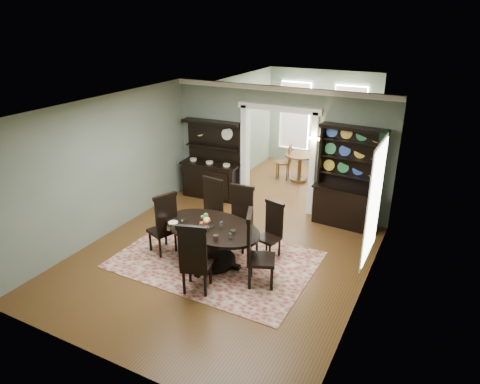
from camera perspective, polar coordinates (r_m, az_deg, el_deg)
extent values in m
cube|color=brown|center=(8.60, -2.96, -9.17)|extent=(5.50, 6.00, 0.01)
cube|color=white|center=(7.46, -3.43, 10.84)|extent=(5.50, 6.00, 0.01)
cube|color=gray|center=(9.52, -17.66, 3.04)|extent=(0.01, 6.00, 3.00)
cube|color=gray|center=(7.04, 16.59, -3.80)|extent=(0.01, 6.00, 3.00)
cube|color=gray|center=(5.82, -18.44, -9.99)|extent=(5.50, 0.01, 3.00)
cube|color=gray|center=(11.23, -3.54, 7.00)|extent=(1.85, 0.01, 3.00)
cube|color=gray|center=(9.95, 14.94, 4.18)|extent=(1.85, 0.01, 3.00)
cube|color=gray|center=(10.16, 5.41, 12.51)|extent=(1.80, 0.01, 0.50)
cube|color=white|center=(10.08, 5.34, 13.53)|extent=(5.50, 0.10, 0.12)
cube|color=brown|center=(12.50, 7.99, 1.19)|extent=(3.50, 3.50, 0.01)
cube|color=white|center=(11.75, 8.80, 14.96)|extent=(3.50, 3.50, 0.01)
cube|color=gray|center=(12.68, 0.82, 8.87)|extent=(0.01, 3.50, 3.00)
cube|color=gray|center=(11.61, 16.58, 6.62)|extent=(0.01, 3.50, 3.00)
cube|color=gray|center=(13.66, 10.86, 9.47)|extent=(3.50, 0.01, 3.00)
cube|color=white|center=(13.85, 7.41, 10.09)|extent=(1.05, 0.06, 2.20)
cube|color=white|center=(13.39, 14.32, 9.14)|extent=(1.05, 0.06, 2.20)
cube|color=white|center=(10.88, 0.71, 5.15)|extent=(0.14, 0.25, 2.50)
cube|color=white|center=(10.24, 9.77, 3.68)|extent=(0.14, 0.25, 2.50)
cube|color=white|center=(10.21, 5.35, 11.13)|extent=(2.08, 0.25, 0.14)
cube|color=white|center=(7.54, 17.53, -1.27)|extent=(0.02, 1.10, 2.00)
cube|color=white|center=(7.55, 17.42, -1.24)|extent=(0.01, 1.22, 2.12)
cube|color=black|center=(8.18, 17.82, 0.58)|extent=(0.10, 0.35, 2.10)
cube|color=#BC8A32|center=(9.98, 10.13, 6.77)|extent=(0.08, 0.05, 0.18)
sphere|color=#FFD88C|center=(9.85, 9.33, 7.09)|extent=(0.07, 0.07, 0.07)
sphere|color=#FFD88C|center=(9.79, 10.45, 6.92)|extent=(0.07, 0.07, 0.07)
cube|color=maroon|center=(8.62, -3.27, -8.98)|extent=(3.81, 2.64, 0.01)
ellipsoid|color=black|center=(8.15, -3.79, -4.74)|extent=(2.22, 1.60, 0.05)
cylinder|color=black|center=(8.17, -3.78, -4.97)|extent=(2.17, 2.17, 0.03)
cylinder|color=black|center=(8.33, -3.72, -7.00)|extent=(0.26, 0.26, 0.71)
cylinder|color=black|center=(8.51, -3.66, -9.08)|extent=(0.90, 0.90, 0.11)
cylinder|color=silver|center=(8.10, -4.45, -4.53)|extent=(0.29, 0.29, 0.05)
cube|color=black|center=(9.06, -4.35, -3.84)|extent=(0.54, 0.53, 0.06)
cube|color=black|center=(9.03, -3.59, -0.92)|extent=(0.49, 0.11, 0.83)
cube|color=black|center=(8.87, -3.65, 1.61)|extent=(0.54, 0.14, 0.09)
cylinder|color=black|center=(9.15, -6.00, -5.34)|extent=(0.05, 0.05, 0.49)
cylinder|color=black|center=(8.94, -4.10, -6.01)|extent=(0.05, 0.05, 0.49)
cylinder|color=black|center=(9.41, -4.50, -4.45)|extent=(0.05, 0.05, 0.49)
cylinder|color=black|center=(9.20, -2.62, -5.07)|extent=(0.05, 0.05, 0.49)
cube|color=black|center=(8.79, -0.25, -4.79)|extent=(0.50, 0.48, 0.06)
cube|color=black|center=(8.78, 0.30, -1.83)|extent=(0.48, 0.08, 0.80)
cube|color=black|center=(8.61, 0.30, 0.66)|extent=(0.52, 0.10, 0.08)
cylinder|color=black|center=(8.82, -1.85, -6.43)|extent=(0.05, 0.05, 0.47)
cylinder|color=black|center=(8.69, 0.38, -6.92)|extent=(0.05, 0.05, 0.47)
cylinder|color=black|center=(9.11, -0.83, -5.40)|extent=(0.05, 0.05, 0.47)
cylinder|color=black|center=(8.98, 1.33, -5.85)|extent=(0.05, 0.05, 0.47)
cube|color=black|center=(8.54, 3.81, -6.21)|extent=(0.49, 0.48, 0.05)
cube|color=black|center=(8.50, 4.59, -3.66)|extent=(0.41, 0.14, 0.69)
cube|color=black|center=(8.35, 4.67, -1.48)|extent=(0.45, 0.16, 0.07)
cylinder|color=black|center=(8.61, 2.27, -7.47)|extent=(0.04, 0.04, 0.41)
cylinder|color=black|center=(8.44, 3.98, -8.17)|extent=(0.04, 0.04, 0.41)
cylinder|color=black|center=(8.83, 3.57, -6.67)|extent=(0.04, 0.04, 0.41)
cylinder|color=black|center=(8.67, 5.27, -7.33)|extent=(0.04, 0.04, 0.41)
cube|color=black|center=(8.81, -10.34, -5.11)|extent=(0.59, 0.60, 0.06)
cube|color=black|center=(8.47, -9.79, -3.14)|extent=(0.22, 0.46, 0.80)
cube|color=black|center=(8.30, -9.98, -0.58)|extent=(0.25, 0.51, 0.08)
cylinder|color=black|center=(9.15, -9.88, -5.66)|extent=(0.05, 0.05, 0.47)
cylinder|color=black|center=(8.99, -11.87, -6.37)|extent=(0.05, 0.05, 0.47)
cylinder|color=black|center=(8.87, -8.58, -6.53)|extent=(0.05, 0.05, 0.47)
cylinder|color=black|center=(8.70, -10.62, -7.29)|extent=(0.05, 0.05, 0.47)
cube|color=black|center=(7.68, 2.88, -9.00)|extent=(0.63, 0.64, 0.07)
cube|color=black|center=(7.47, 1.27, -6.08)|extent=(0.23, 0.48, 0.85)
cube|color=black|center=(7.27, 1.30, -3.08)|extent=(0.27, 0.53, 0.09)
cylinder|color=black|center=(7.64, 4.25, -11.43)|extent=(0.05, 0.05, 0.50)
cylinder|color=black|center=(7.97, 4.34, -9.85)|extent=(0.05, 0.05, 0.50)
cylinder|color=black|center=(7.66, 1.27, -11.29)|extent=(0.05, 0.05, 0.50)
cylinder|color=black|center=(7.98, 1.50, -9.73)|extent=(0.05, 0.05, 0.50)
cube|color=black|center=(7.57, -5.77, -9.76)|extent=(0.60, 0.59, 0.06)
cube|color=black|center=(7.18, -6.34, -7.81)|extent=(0.48, 0.20, 0.82)
cube|color=black|center=(6.97, -6.49, -4.83)|extent=(0.52, 0.23, 0.08)
cylinder|color=black|center=(7.81, -3.97, -10.67)|extent=(0.05, 0.05, 0.48)
cylinder|color=black|center=(7.90, -6.68, -10.37)|extent=(0.05, 0.05, 0.48)
cylinder|color=black|center=(7.51, -4.65, -12.23)|extent=(0.05, 0.05, 0.48)
cylinder|color=black|center=(7.60, -7.48, -11.89)|extent=(0.05, 0.05, 0.48)
cube|color=black|center=(11.32, -3.89, 1.53)|extent=(1.49, 0.61, 0.91)
cube|color=black|center=(11.15, -3.96, 3.80)|extent=(1.58, 0.66, 0.05)
cube|color=black|center=(11.15, -3.50, 6.75)|extent=(1.46, 0.18, 1.07)
cube|color=black|center=(11.11, -3.73, 6.10)|extent=(1.43, 0.36, 0.04)
cube|color=black|center=(10.93, -3.86, 9.27)|extent=(1.57, 0.44, 0.07)
cube|color=black|center=(10.06, 13.82, -1.97)|extent=(1.41, 0.58, 0.89)
cube|color=black|center=(9.88, 14.06, 0.41)|extent=(1.51, 0.64, 0.04)
cube|color=black|center=(9.84, 14.71, 4.46)|extent=(1.38, 0.15, 1.34)
cube|color=black|center=(9.90, 10.81, 4.93)|extent=(0.07, 0.26, 1.38)
cube|color=black|center=(9.64, 18.43, 3.65)|extent=(0.07, 0.26, 1.38)
cube|color=black|center=(9.54, 14.95, 8.20)|extent=(1.49, 0.41, 0.08)
cube|color=black|center=(9.87, 14.35, 2.14)|extent=(1.39, 0.34, 0.03)
cube|color=black|center=(9.75, 14.57, 4.31)|extent=(1.39, 0.34, 0.03)
cube|color=black|center=(9.63, 14.80, 6.53)|extent=(1.39, 0.34, 0.03)
cylinder|color=brown|center=(12.41, 8.04, 4.90)|extent=(0.87, 0.87, 0.04)
cylinder|color=brown|center=(12.53, 7.94, 3.24)|extent=(0.11, 0.11, 0.76)
cylinder|color=brown|center=(12.66, 7.86, 1.67)|extent=(0.48, 0.48, 0.07)
cylinder|color=brown|center=(12.65, 5.75, 3.95)|extent=(0.44, 0.44, 0.04)
cube|color=brown|center=(12.53, 6.68, 5.04)|extent=(0.11, 0.39, 0.54)
cylinder|color=brown|center=(12.89, 5.17, 3.19)|extent=(0.04, 0.04, 0.49)
cylinder|color=brown|center=(12.61, 4.89, 2.75)|extent=(0.04, 0.04, 0.49)
cylinder|color=brown|center=(12.84, 6.50, 3.06)|extent=(0.04, 0.04, 0.49)
cylinder|color=brown|center=(12.56, 6.25, 2.61)|extent=(0.04, 0.04, 0.49)
cylinder|color=brown|center=(12.04, 10.78, 2.25)|extent=(0.36, 0.36, 0.04)
cube|color=brown|center=(11.99, 10.10, 3.37)|extent=(0.05, 0.33, 0.45)
cylinder|color=brown|center=(11.97, 11.16, 1.06)|extent=(0.03, 0.03, 0.41)
cylinder|color=brown|center=(12.20, 11.42, 1.46)|extent=(0.03, 0.03, 0.41)
cylinder|color=brown|center=(12.02, 9.99, 1.24)|extent=(0.03, 0.03, 0.41)
cylinder|color=brown|center=(12.25, 10.26, 1.63)|extent=(0.03, 0.03, 0.41)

